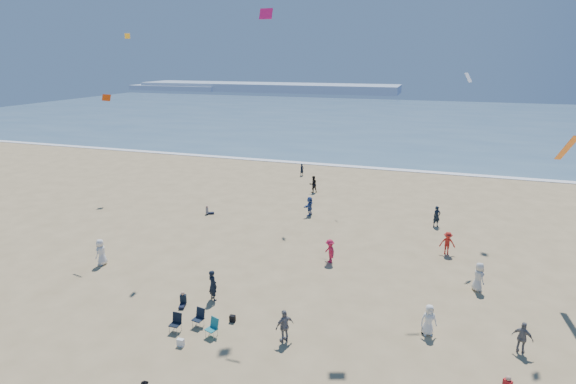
% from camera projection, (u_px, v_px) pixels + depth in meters
% --- Properties ---
extents(ocean, '(220.00, 100.00, 0.06)m').
position_uv_depth(ocean, '(395.00, 119.00, 104.11)').
color(ocean, '#476B84').
rests_on(ocean, ground).
extents(surf_line, '(220.00, 1.20, 0.08)m').
position_uv_depth(surf_line, '(361.00, 167.00, 58.56)').
color(surf_line, white).
rests_on(surf_line, ground).
extents(headland_far, '(110.00, 20.00, 3.20)m').
position_uv_depth(headland_far, '(266.00, 87.00, 189.67)').
color(headland_far, '#7A8EA8').
rests_on(headland_far, ground).
extents(headland_near, '(40.00, 14.00, 2.00)m').
position_uv_depth(headland_near, '(177.00, 88.00, 197.08)').
color(headland_near, '#7A8EA8').
rests_on(headland_near, ground).
extents(standing_flyers, '(30.77, 49.39, 1.90)m').
position_uv_depth(standing_flyers, '(342.00, 271.00, 28.39)').
color(standing_flyers, gray).
rests_on(standing_flyers, ground).
extents(seated_group, '(24.00, 28.47, 0.84)m').
position_uv_depth(seated_group, '(243.00, 335.00, 22.53)').
color(seated_group, silver).
rests_on(seated_group, ground).
extents(chair_cluster, '(2.69, 1.45, 1.00)m').
position_uv_depth(chair_cluster, '(195.00, 323.00, 23.39)').
color(chair_cluster, black).
rests_on(chair_cluster, ground).
extents(white_tote, '(0.35, 0.20, 0.40)m').
position_uv_depth(white_tote, '(181.00, 343.00, 22.31)').
color(white_tote, white).
rests_on(white_tote, ground).
extents(black_backpack, '(0.30, 0.22, 0.38)m').
position_uv_depth(black_backpack, '(232.00, 319.00, 24.38)').
color(black_backpack, black).
rests_on(black_backpack, ground).
extents(navy_bag, '(0.28, 0.18, 0.34)m').
position_uv_depth(navy_bag, '(424.00, 330.00, 23.36)').
color(navy_bag, black).
rests_on(navy_bag, ground).
extents(kites_aloft, '(49.10, 41.08, 23.15)m').
position_uv_depth(kites_aloft, '(434.00, 27.00, 22.06)').
color(kites_aloft, '#6A2D98').
rests_on(kites_aloft, ground).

